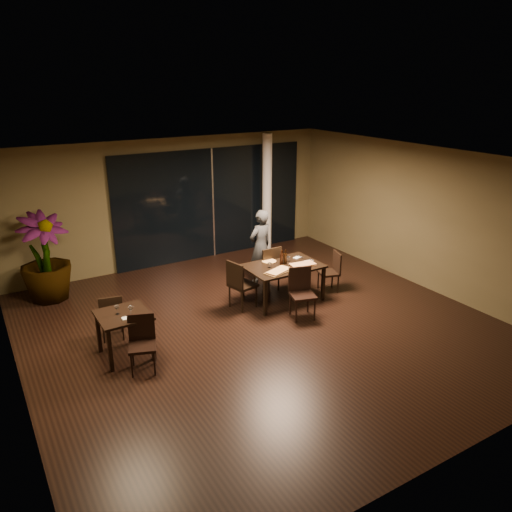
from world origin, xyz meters
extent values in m
plane|color=black|center=(0.00, 0.00, 0.00)|extent=(8.00, 8.00, 0.00)
cube|color=brown|center=(0.00, 4.05, 1.50)|extent=(8.00, 0.10, 3.00)
cube|color=brown|center=(0.00, -4.05, 1.50)|extent=(8.00, 0.10, 3.00)
cube|color=brown|center=(-4.05, 0.00, 1.50)|extent=(0.10, 8.00, 3.00)
cube|color=brown|center=(4.05, 0.00, 1.50)|extent=(0.10, 8.00, 3.00)
cube|color=silver|center=(0.00, 0.00, 3.02)|extent=(8.00, 8.00, 0.04)
cube|color=black|center=(1.00, 3.96, 1.35)|extent=(5.00, 0.06, 2.70)
cylinder|color=white|center=(2.40, 3.65, 1.50)|extent=(0.24, 0.24, 3.00)
cube|color=black|center=(1.00, 0.80, 0.73)|extent=(1.50, 1.00, 0.04)
cube|color=black|center=(0.31, 0.36, 0.35)|extent=(0.06, 0.06, 0.71)
cube|color=black|center=(1.69, 0.36, 0.35)|extent=(0.06, 0.06, 0.71)
cube|color=black|center=(0.31, 1.24, 0.35)|extent=(0.06, 0.06, 0.71)
cube|color=black|center=(1.69, 1.24, 0.35)|extent=(0.06, 0.06, 0.71)
cube|color=black|center=(-2.40, 0.30, 0.73)|extent=(0.80, 0.80, 0.04)
cube|color=black|center=(-2.74, -0.04, 0.35)|extent=(0.06, 0.06, 0.71)
cube|color=black|center=(-2.06, -0.04, 0.35)|extent=(0.06, 0.06, 0.71)
cube|color=black|center=(-2.74, 0.64, 0.35)|extent=(0.06, 0.06, 0.71)
cube|color=black|center=(-2.06, 0.64, 0.35)|extent=(0.06, 0.06, 0.71)
cube|color=black|center=(0.99, 1.41, 0.47)|extent=(0.46, 0.46, 0.05)
cylinder|color=black|center=(1.18, 1.60, 0.23)|extent=(0.04, 0.04, 0.47)
cylinder|color=black|center=(0.81, 1.60, 0.23)|extent=(0.04, 0.04, 0.47)
cylinder|color=black|center=(1.18, 1.22, 0.23)|extent=(0.04, 0.04, 0.47)
cylinder|color=black|center=(0.81, 1.22, 0.23)|extent=(0.04, 0.04, 0.47)
cube|color=black|center=(0.99, 1.20, 0.73)|extent=(0.46, 0.04, 0.52)
cube|color=black|center=(0.87, -0.07, 0.45)|extent=(0.55, 0.55, 0.05)
cylinder|color=black|center=(0.64, -0.19, 0.23)|extent=(0.04, 0.04, 0.45)
cylinder|color=black|center=(0.99, -0.29, 0.23)|extent=(0.04, 0.04, 0.45)
cylinder|color=black|center=(0.75, 0.16, 0.23)|extent=(0.04, 0.04, 0.45)
cylinder|color=black|center=(1.09, 0.06, 0.23)|extent=(0.04, 0.04, 0.45)
cube|color=black|center=(0.92, 0.13, 0.70)|extent=(0.43, 0.16, 0.50)
cube|color=black|center=(0.13, 0.91, 0.47)|extent=(0.55, 0.55, 0.05)
cylinder|color=black|center=(0.36, 0.77, 0.23)|extent=(0.04, 0.04, 0.47)
cylinder|color=black|center=(0.27, 1.13, 0.23)|extent=(0.04, 0.04, 0.47)
cylinder|color=black|center=(-0.01, 0.68, 0.23)|extent=(0.04, 0.04, 0.47)
cylinder|color=black|center=(-0.09, 1.05, 0.23)|extent=(0.04, 0.04, 0.47)
cube|color=black|center=(-0.07, 0.86, 0.73)|extent=(0.14, 0.45, 0.52)
cube|color=black|center=(2.08, 0.68, 0.40)|extent=(0.49, 0.49, 0.04)
cylinder|color=black|center=(1.98, 0.88, 0.20)|extent=(0.03, 0.03, 0.40)
cylinder|color=black|center=(1.88, 0.57, 0.20)|extent=(0.03, 0.03, 0.40)
cylinder|color=black|center=(2.28, 0.79, 0.20)|extent=(0.03, 0.03, 0.40)
cylinder|color=black|center=(2.19, 0.48, 0.20)|extent=(0.03, 0.03, 0.40)
cube|color=black|center=(2.25, 0.63, 0.63)|extent=(0.15, 0.39, 0.45)
cube|color=black|center=(-2.42, 1.00, 0.40)|extent=(0.46, 0.46, 0.04)
cylinder|color=black|center=(-2.23, 1.13, 0.20)|extent=(0.03, 0.03, 0.40)
cylinder|color=black|center=(-2.54, 1.19, 0.20)|extent=(0.03, 0.03, 0.40)
cylinder|color=black|center=(-2.30, 0.81, 0.20)|extent=(0.03, 0.03, 0.40)
cylinder|color=black|center=(-2.61, 0.88, 0.20)|extent=(0.03, 0.03, 0.40)
cube|color=black|center=(-2.46, 0.83, 0.62)|extent=(0.39, 0.12, 0.44)
cube|color=black|center=(-2.30, -0.28, 0.42)|extent=(0.52, 0.52, 0.05)
cylinder|color=black|center=(-2.52, -0.38, 0.21)|extent=(0.03, 0.03, 0.42)
cylinder|color=black|center=(-2.20, -0.49, 0.21)|extent=(0.03, 0.03, 0.42)
cylinder|color=black|center=(-2.40, -0.06, 0.21)|extent=(0.03, 0.03, 0.42)
cylinder|color=black|center=(-2.09, -0.18, 0.21)|extent=(0.03, 0.03, 0.42)
cube|color=black|center=(-2.24, -0.10, 0.65)|extent=(0.40, 0.17, 0.47)
imported|color=#2A2D2F|center=(1.13, 1.87, 0.82)|extent=(0.62, 0.47, 1.63)
imported|color=#204F1A|center=(-3.08, 3.27, 0.90)|extent=(1.27, 1.27, 1.80)
cube|color=#483017|center=(0.72, 0.54, 0.76)|extent=(0.64, 0.45, 0.01)
cube|color=#4A2C18|center=(1.33, 0.58, 0.76)|extent=(0.55, 0.35, 0.01)
cylinder|color=#B84114|center=(0.86, 1.11, 0.76)|extent=(0.28, 0.28, 0.01)
cylinder|color=white|center=(0.71, 0.84, 0.80)|extent=(0.08, 0.08, 0.09)
cylinder|color=white|center=(1.21, 0.94, 0.80)|extent=(0.08, 0.08, 0.10)
cube|color=white|center=(1.57, 0.69, 0.76)|extent=(0.19, 0.13, 0.01)
cube|color=white|center=(1.50, 1.00, 0.76)|extent=(0.20, 0.14, 0.01)
cube|color=silver|center=(-2.38, 0.11, 0.76)|extent=(0.19, 0.12, 0.01)
camera|label=1|loc=(-4.25, -6.92, 4.32)|focal=35.00mm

